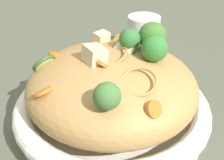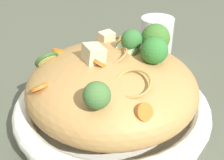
{
  "view_description": "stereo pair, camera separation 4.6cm",
  "coord_description": "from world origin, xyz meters",
  "views": [
    {
      "loc": [
        0.38,
        0.09,
        0.32
      ],
      "look_at": [
        0.0,
        0.0,
        0.09
      ],
      "focal_mm": 46.08,
      "sensor_mm": 36.0,
      "label": 1
    },
    {
      "loc": [
        0.37,
        0.13,
        0.32
      ],
      "look_at": [
        0.0,
        0.0,
        0.09
      ],
      "focal_mm": 46.08,
      "sensor_mm": 36.0,
      "label": 2
    }
  ],
  "objects": [
    {
      "name": "drinking_glass",
      "position": [
        -0.28,
        0.02,
        0.05
      ],
      "size": [
        0.08,
        0.08,
        0.1
      ],
      "color": "silver",
      "rests_on": "ground_plane"
    },
    {
      "name": "serving_bowl",
      "position": [
        0.0,
        0.0,
        0.03
      ],
      "size": [
        0.32,
        0.32,
        0.05
      ],
      "color": "white",
      "rests_on": "ground_plane"
    },
    {
      "name": "zucchini_slices",
      "position": [
        -0.0,
        -0.05,
        0.12
      ],
      "size": [
        0.09,
        0.17,
        0.05
      ],
      "color": "beige",
      "rests_on": "serving_bowl"
    },
    {
      "name": "broccoli_florets",
      "position": [
        -0.01,
        0.04,
        0.14
      ],
      "size": [
        0.21,
        0.1,
        0.07
      ],
      "color": "#A3C071",
      "rests_on": "serving_bowl"
    },
    {
      "name": "carrot_coins",
      "position": [
        -0.0,
        -0.01,
        0.11
      ],
      "size": [
        0.21,
        0.2,
        0.04
      ],
      "color": "orange",
      "rests_on": "serving_bowl"
    },
    {
      "name": "chicken_chunks",
      "position": [
        -0.0,
        -0.03,
        0.13
      ],
      "size": [
        0.13,
        0.05,
        0.04
      ],
      "color": "beige",
      "rests_on": "serving_bowl"
    },
    {
      "name": "ground_plane",
      "position": [
        0.0,
        0.0,
        0.0
      ],
      "size": [
        3.0,
        3.0,
        0.0
      ],
      "primitive_type": "plane",
      "color": "#505445"
    },
    {
      "name": "noodle_heap",
      "position": [
        0.0,
        0.0,
        0.07
      ],
      "size": [
        0.27,
        0.27,
        0.12
      ],
      "color": "tan",
      "rests_on": "serving_bowl"
    }
  ]
}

